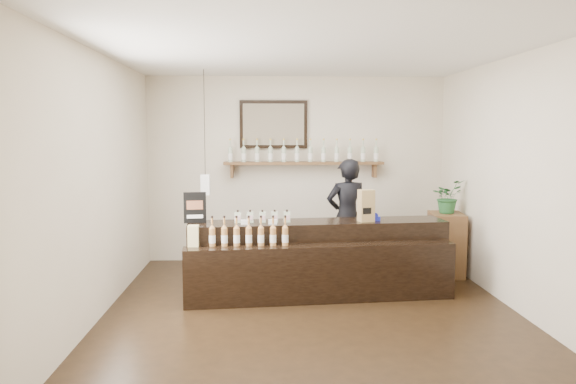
{
  "coord_description": "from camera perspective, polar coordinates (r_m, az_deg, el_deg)",
  "views": [
    {
      "loc": [
        -0.54,
        -6.05,
        1.95
      ],
      "look_at": [
        -0.22,
        0.7,
        1.24
      ],
      "focal_mm": 35.0,
      "sensor_mm": 36.0,
      "label": 1
    }
  ],
  "objects": [
    {
      "name": "ground",
      "position": [
        6.38,
        2.29,
        -11.8
      ],
      "size": [
        5.0,
        5.0,
        0.0
      ],
      "primitive_type": "plane",
      "color": "black",
      "rests_on": "ground"
    },
    {
      "name": "room_shell",
      "position": [
        6.08,
        2.35,
        3.68
      ],
      "size": [
        5.0,
        5.0,
        5.0
      ],
      "color": "beige",
      "rests_on": "ground"
    },
    {
      "name": "back_wall_decor",
      "position": [
        8.43,
        -0.09,
        4.68
      ],
      "size": [
        2.66,
        0.96,
        1.69
      ],
      "color": "brown",
      "rests_on": "ground"
    },
    {
      "name": "counter",
      "position": [
        6.84,
        3.03,
        -6.97
      ],
      "size": [
        3.18,
        1.11,
        1.03
      ],
      "color": "black",
      "rests_on": "ground"
    },
    {
      "name": "promo_sign",
      "position": [
        6.78,
        -9.44,
        -1.58
      ],
      "size": [
        0.27,
        0.06,
        0.37
      ],
      "color": "black",
      "rests_on": "counter"
    },
    {
      "name": "paper_bag",
      "position": [
        6.87,
        7.94,
        -1.39
      ],
      "size": [
        0.2,
        0.17,
        0.39
      ],
      "color": "#9D7D4B",
      "rests_on": "counter"
    },
    {
      "name": "tape_dispenser",
      "position": [
        6.96,
        8.88,
        -2.6
      ],
      "size": [
        0.12,
        0.05,
        0.1
      ],
      "color": "#1922B0",
      "rests_on": "counter"
    },
    {
      "name": "side_cabinet",
      "position": [
        8.05,
        15.76,
        -5.11
      ],
      "size": [
        0.5,
        0.64,
        0.86
      ],
      "color": "brown",
      "rests_on": "ground"
    },
    {
      "name": "potted_plant",
      "position": [
        7.95,
        15.89,
        -0.45
      ],
      "size": [
        0.54,
        0.53,
        0.46
      ],
      "primitive_type": "imported",
      "rotation": [
        0.0,
        0.0,
        0.58
      ],
      "color": "#255C2D",
      "rests_on": "side_cabinet"
    },
    {
      "name": "shopkeeper",
      "position": [
        7.76,
        6.01,
        -1.76
      ],
      "size": [
        0.73,
        0.56,
        1.81
      ],
      "primitive_type": "imported",
      "rotation": [
        0.0,
        0.0,
        3.34
      ],
      "color": "black",
      "rests_on": "ground"
    }
  ]
}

